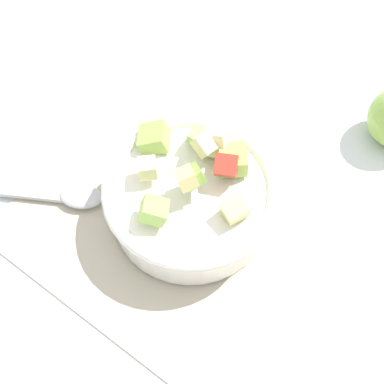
{
  "coord_description": "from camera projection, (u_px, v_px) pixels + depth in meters",
  "views": [
    {
      "loc": [
        0.2,
        -0.28,
        0.65
      ],
      "look_at": [
        -0.02,
        0.0,
        0.05
      ],
      "focal_mm": 53.46,
      "sensor_mm": 36.0,
      "label": 1
    }
  ],
  "objects": [
    {
      "name": "ground_plane",
      "position": [
        200.0,
        221.0,
        0.73
      ],
      "size": [
        2.4,
        2.4,
        0.0
      ],
      "primitive_type": "plane",
      "color": "silver"
    },
    {
      "name": "placemat",
      "position": [
        200.0,
        220.0,
        0.73
      ],
      "size": [
        0.43,
        0.37,
        0.01
      ],
      "primitive_type": "cube",
      "color": "#BCB299",
      "rests_on": "ground_plane"
    },
    {
      "name": "salad_bowl",
      "position": [
        192.0,
        195.0,
        0.7
      ],
      "size": [
        0.21,
        0.21,
        0.11
      ],
      "color": "white",
      "rests_on": "placemat"
    },
    {
      "name": "serving_spoon",
      "position": [
        41.0,
        193.0,
        0.74
      ],
      "size": [
        0.22,
        0.14,
        0.01
      ],
      "color": "#B7B7BC",
      "rests_on": "placemat"
    }
  ]
}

